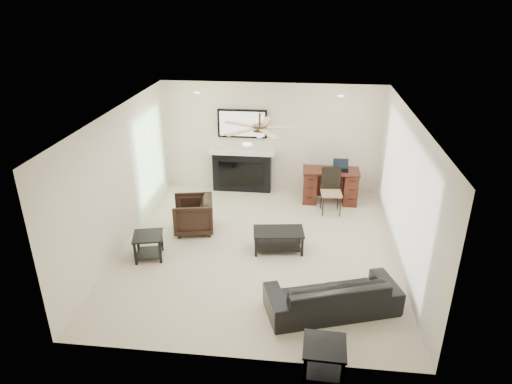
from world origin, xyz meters
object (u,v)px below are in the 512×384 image
at_px(coffee_table, 278,240).
at_px(desk, 330,186).
at_px(armchair, 193,215).
at_px(fireplace_unit, 242,152).
at_px(sofa, 332,294).

bearing_deg(coffee_table, desk, 58.29).
distance_m(armchair, fireplace_unit, 2.26).
height_order(coffee_table, fireplace_unit, fireplace_unit).
relative_size(armchair, coffee_table, 0.84).
distance_m(sofa, desk, 3.80).
distance_m(armchair, desk, 3.15).
relative_size(sofa, armchair, 2.54).
bearing_deg(armchair, desk, 109.54).
bearing_deg(sofa, desk, -109.59).
relative_size(sofa, coffee_table, 2.14).
height_order(sofa, fireplace_unit, fireplace_unit).
relative_size(sofa, desk, 1.58).
bearing_deg(coffee_table, sofa, -68.04).
height_order(sofa, desk, desk).
bearing_deg(fireplace_unit, coffee_table, -68.52).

